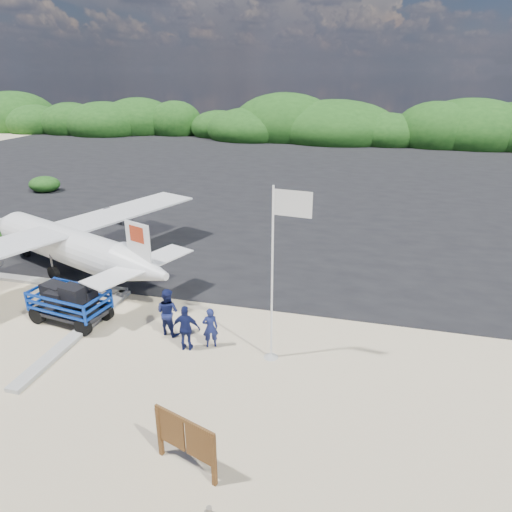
{
  "coord_description": "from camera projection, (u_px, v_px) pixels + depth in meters",
  "views": [
    {
      "loc": [
        5.53,
        -11.16,
        9.19
      ],
      "look_at": [
        1.34,
        5.55,
        2.15
      ],
      "focal_mm": 32.0,
      "sensor_mm": 36.0,
      "label": 1
    }
  ],
  "objects": [
    {
      "name": "crew_c",
      "position": [
        186.0,
        328.0,
        15.88
      ],
      "size": [
        1.04,
        0.53,
        1.7
      ],
      "primitive_type": "imported",
      "rotation": [
        0.0,
        0.0,
        3.26
      ],
      "color": "#151C4F",
      "rests_on": "ground"
    },
    {
      "name": "aircraft_large",
      "position": [
        462.0,
        201.0,
        34.38
      ],
      "size": [
        19.83,
        19.83,
        4.6
      ],
      "primitive_type": null,
      "rotation": [
        0.0,
        0.0,
        2.77
      ],
      "color": "#B2B2B2",
      "rests_on": "ground"
    },
    {
      "name": "ground",
      "position": [
        174.0,
        376.0,
        14.75
      ],
      "size": [
        160.0,
        160.0,
        0.0
      ],
      "primitive_type": "plane",
      "color": "beige"
    },
    {
      "name": "crew_a",
      "position": [
        210.0,
        328.0,
        16.09
      ],
      "size": [
        0.66,
        0.56,
        1.52
      ],
      "primitive_type": "imported",
      "rotation": [
        0.0,
        0.0,
        3.57
      ],
      "color": "#151C4F",
      "rests_on": "ground"
    },
    {
      "name": "baggage_cart",
      "position": [
        73.0,
        321.0,
        18.0
      ],
      "size": [
        3.42,
        2.28,
        1.59
      ],
      "primitive_type": null,
      "rotation": [
        0.0,
        0.0,
        -0.15
      ],
      "color": "#0B34A6",
      "rests_on": "ground"
    },
    {
      "name": "asphalt_apron",
      "position": [
        307.0,
        178.0,
        41.68
      ],
      "size": [
        90.0,
        50.0,
        0.04
      ],
      "primitive_type": null,
      "color": "#B2B2B2",
      "rests_on": "ground"
    },
    {
      "name": "flagpole",
      "position": [
        271.0,
        357.0,
        15.74
      ],
      "size": [
        1.26,
        0.65,
        6.04
      ],
      "primitive_type": null,
      "rotation": [
        0.0,
        0.0,
        -0.12
      ],
      "color": "white",
      "rests_on": "ground"
    },
    {
      "name": "vegetation_band",
      "position": [
        332.0,
        140.0,
        64.13
      ],
      "size": [
        124.0,
        8.0,
        4.4
      ],
      "primitive_type": null,
      "color": "#B2B2B2",
      "rests_on": "ground"
    },
    {
      "name": "signboard",
      "position": [
        187.0,
        469.0,
        11.34
      ],
      "size": [
        1.91,
        0.8,
        1.61
      ],
      "primitive_type": null,
      "rotation": [
        0.0,
        0.0,
        -0.33
      ],
      "color": "brown",
      "rests_on": "ground"
    },
    {
      "name": "crew_b",
      "position": [
        168.0,
        312.0,
        16.83
      ],
      "size": [
        1.04,
        0.9,
        1.84
      ],
      "primitive_type": "imported",
      "rotation": [
        0.0,
        0.0,
        2.89
      ],
      "color": "#151C4F",
      "rests_on": "ground"
    }
  ]
}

